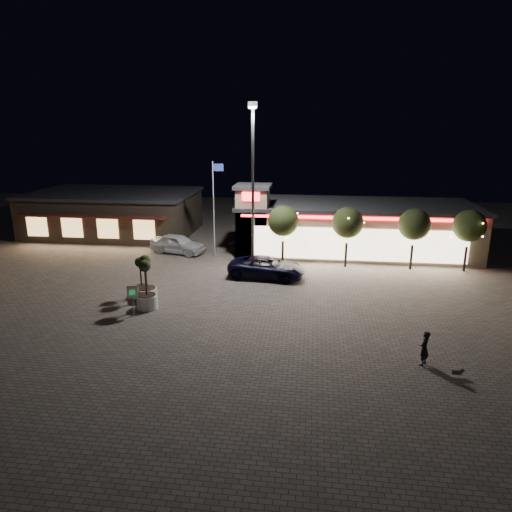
# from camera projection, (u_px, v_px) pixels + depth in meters

# --- Properties ---
(ground) EXTENTS (90.00, 90.00, 0.00)m
(ground) POSITION_uv_depth(u_px,v_px,m) (202.00, 316.00, 26.85)
(ground) COLOR #6F635A
(ground) RESTS_ON ground
(retail_building) EXTENTS (20.40, 8.40, 6.10)m
(retail_building) POSITION_uv_depth(u_px,v_px,m) (349.00, 227.00, 40.16)
(retail_building) COLOR gray
(retail_building) RESTS_ON ground
(restaurant_building) EXTENTS (16.40, 11.00, 4.30)m
(restaurant_building) POSITION_uv_depth(u_px,v_px,m) (115.00, 212.00, 46.97)
(restaurant_building) COLOR #382D23
(restaurant_building) RESTS_ON ground
(floodlight_pole) EXTENTS (0.60, 0.40, 12.38)m
(floodlight_pole) POSITION_uv_depth(u_px,v_px,m) (253.00, 181.00, 32.28)
(floodlight_pole) COLOR gray
(floodlight_pole) RESTS_ON ground
(flagpole) EXTENTS (0.95, 0.10, 8.00)m
(flagpole) POSITION_uv_depth(u_px,v_px,m) (215.00, 201.00, 38.15)
(flagpole) COLOR white
(flagpole) RESTS_ON ground
(string_tree_a) EXTENTS (2.42, 2.42, 4.79)m
(string_tree_a) POSITION_uv_depth(u_px,v_px,m) (283.00, 221.00, 35.86)
(string_tree_a) COLOR #332319
(string_tree_a) RESTS_ON ground
(string_tree_b) EXTENTS (2.42, 2.42, 4.79)m
(string_tree_b) POSITION_uv_depth(u_px,v_px,m) (348.00, 223.00, 35.26)
(string_tree_b) COLOR #332319
(string_tree_b) RESTS_ON ground
(string_tree_c) EXTENTS (2.42, 2.42, 4.79)m
(string_tree_c) POSITION_uv_depth(u_px,v_px,m) (414.00, 225.00, 34.65)
(string_tree_c) COLOR #332319
(string_tree_c) RESTS_ON ground
(string_tree_d) EXTENTS (2.42, 2.42, 4.79)m
(string_tree_d) POSITION_uv_depth(u_px,v_px,m) (469.00, 226.00, 34.17)
(string_tree_d) COLOR #332319
(string_tree_d) RESTS_ON ground
(pickup_truck) EXTENTS (5.85, 3.17, 1.56)m
(pickup_truck) POSITION_uv_depth(u_px,v_px,m) (267.00, 267.00, 33.49)
(pickup_truck) COLOR black
(pickup_truck) RESTS_ON ground
(white_sedan) EXTENTS (5.28, 3.23, 1.68)m
(white_sedan) POSITION_uv_depth(u_px,v_px,m) (178.00, 244.00, 39.89)
(white_sedan) COLOR silver
(white_sedan) RESTS_ON ground
(pedestrian) EXTENTS (0.68, 0.74, 1.70)m
(pedestrian) POSITION_uv_depth(u_px,v_px,m) (424.00, 348.00, 21.24)
(pedestrian) COLOR black
(pedestrian) RESTS_ON ground
(dog) EXTENTS (0.53, 0.19, 0.28)m
(dog) POSITION_uv_depth(u_px,v_px,m) (458.00, 371.00, 20.36)
(dog) COLOR #59514C
(dog) RESTS_ON ground
(planter_left) EXTENTS (1.11, 1.11, 2.72)m
(planter_left) POSITION_uv_depth(u_px,v_px,m) (142.00, 285.00, 29.61)
(planter_left) COLOR silver
(planter_left) RESTS_ON ground
(planter_mid) EXTENTS (1.26, 1.26, 3.10)m
(planter_mid) POSITION_uv_depth(u_px,v_px,m) (147.00, 294.00, 27.81)
(planter_mid) COLOR silver
(planter_mid) RESTS_ON ground
(planter_right) EXTENTS (1.23, 1.23, 3.03)m
(planter_right) POSITION_uv_depth(u_px,v_px,m) (147.00, 287.00, 29.07)
(planter_right) COLOR silver
(planter_right) RESTS_ON ground
(valet_sign) EXTENTS (0.61, 0.21, 1.86)m
(valet_sign) POSITION_uv_depth(u_px,v_px,m) (133.00, 295.00, 26.65)
(valet_sign) COLOR gray
(valet_sign) RESTS_ON ground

